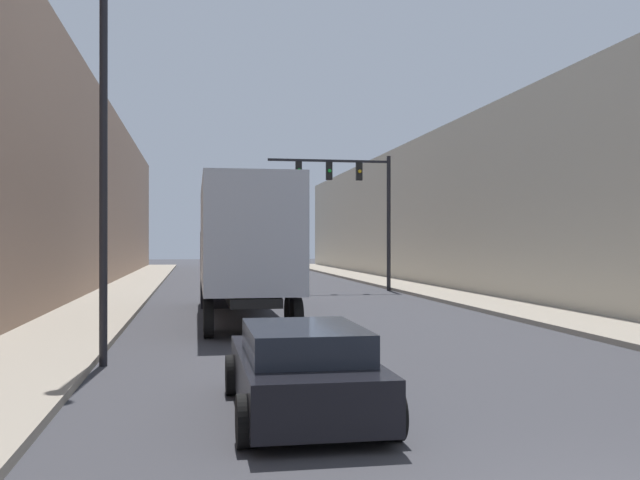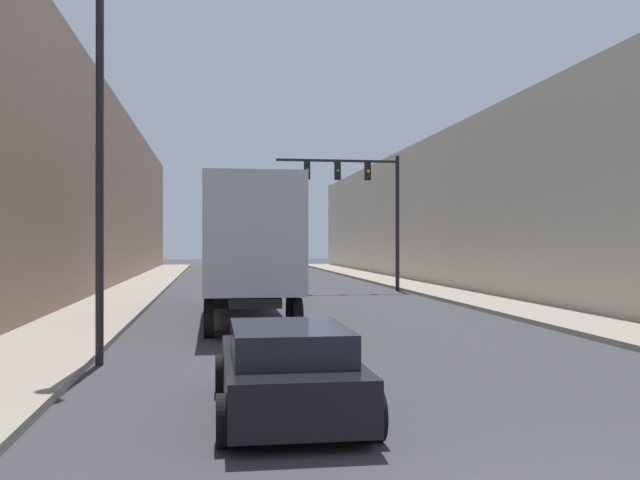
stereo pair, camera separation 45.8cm
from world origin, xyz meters
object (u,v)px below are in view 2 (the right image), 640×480
object	(u,v)px
semi_truck	(245,246)
traffic_signal_gantry	(366,194)
street_lamp	(100,105)
sedan_car	(288,370)

from	to	relation	value
semi_truck	traffic_signal_gantry	size ratio (longest dim) A/B	1.73
street_lamp	sedan_car	bearing A→B (deg)	-54.40
semi_truck	traffic_signal_gantry	bearing A→B (deg)	61.18
sedan_car	street_lamp	world-z (taller)	street_lamp
traffic_signal_gantry	sedan_car	bearing A→B (deg)	-104.71
street_lamp	semi_truck	bearing A→B (deg)	68.74
sedan_car	traffic_signal_gantry	world-z (taller)	traffic_signal_gantry
semi_truck	street_lamp	size ratio (longest dim) A/B	1.42
semi_truck	sedan_car	bearing A→B (deg)	-89.87
traffic_signal_gantry	semi_truck	bearing A→B (deg)	-118.82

